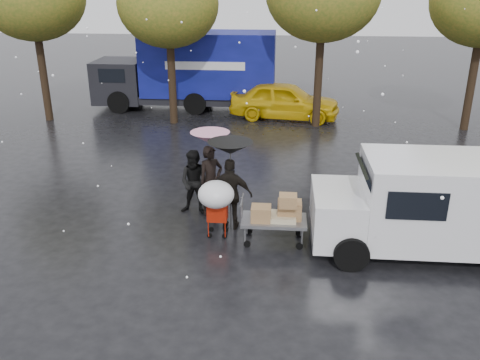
# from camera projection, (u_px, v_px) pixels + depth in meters

# --- Properties ---
(ground) EXTENTS (90.00, 90.00, 0.00)m
(ground) POSITION_uv_depth(u_px,v_px,m) (232.00, 237.00, 12.15)
(ground) COLOR black
(ground) RESTS_ON ground
(person_pink) EXTENTS (0.80, 0.76, 1.84)m
(person_pink) POSITION_uv_depth(u_px,v_px,m) (211.00, 180.00, 13.07)
(person_pink) COLOR black
(person_pink) RESTS_ON ground
(person_middle) EXTENTS (0.89, 0.73, 1.72)m
(person_middle) POSITION_uv_depth(u_px,v_px,m) (195.00, 183.00, 13.09)
(person_middle) COLOR black
(person_middle) RESTS_ON ground
(person_black) EXTENTS (1.08, 0.49, 1.80)m
(person_black) POSITION_uv_depth(u_px,v_px,m) (231.00, 194.00, 12.27)
(person_black) COLOR black
(person_black) RESTS_ON ground
(umbrella_pink) EXTENTS (0.99, 0.99, 2.21)m
(umbrella_pink) POSITION_uv_depth(u_px,v_px,m) (210.00, 138.00, 12.64)
(umbrella_pink) COLOR #4C4C4C
(umbrella_pink) RESTS_ON ground
(umbrella_black) EXTENTS (1.07, 1.07, 2.24)m
(umbrella_black) POSITION_uv_depth(u_px,v_px,m) (230.00, 148.00, 11.83)
(umbrella_black) COLOR #4C4C4C
(umbrella_black) RESTS_ON ground
(vendor_cart) EXTENTS (1.52, 0.80, 1.27)m
(vendor_cart) POSITION_uv_depth(u_px,v_px,m) (278.00, 214.00, 11.67)
(vendor_cart) COLOR slate
(vendor_cart) RESTS_ON ground
(shopping_cart) EXTENTS (0.84, 0.84, 1.46)m
(shopping_cart) POSITION_uv_depth(u_px,v_px,m) (216.00, 197.00, 11.71)
(shopping_cart) COLOR red
(shopping_cart) RESTS_ON ground
(white_van) EXTENTS (4.91, 2.18, 2.20)m
(white_van) POSITION_uv_depth(u_px,v_px,m) (433.00, 204.00, 11.13)
(white_van) COLOR white
(white_van) RESTS_ON ground
(blue_truck) EXTENTS (8.30, 2.60, 3.50)m
(blue_truck) POSITION_uv_depth(u_px,v_px,m) (191.00, 71.00, 23.36)
(blue_truck) COLOR #0B125A
(blue_truck) RESTS_ON ground
(box_ground_near) EXTENTS (0.47, 0.39, 0.41)m
(box_ground_near) POSITION_uv_depth(u_px,v_px,m) (353.00, 226.00, 12.26)
(box_ground_near) COLOR brown
(box_ground_near) RESTS_ON ground
(box_ground_far) EXTENTS (0.45, 0.37, 0.31)m
(box_ground_far) POSITION_uv_depth(u_px,v_px,m) (339.00, 211.00, 13.13)
(box_ground_far) COLOR brown
(box_ground_far) RESTS_ON ground
(yellow_taxi) EXTENTS (4.91, 2.53, 1.60)m
(yellow_taxi) POSITION_uv_depth(u_px,v_px,m) (285.00, 100.00, 22.00)
(yellow_taxi) COLOR #DFB10B
(yellow_taxi) RESTS_ON ground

